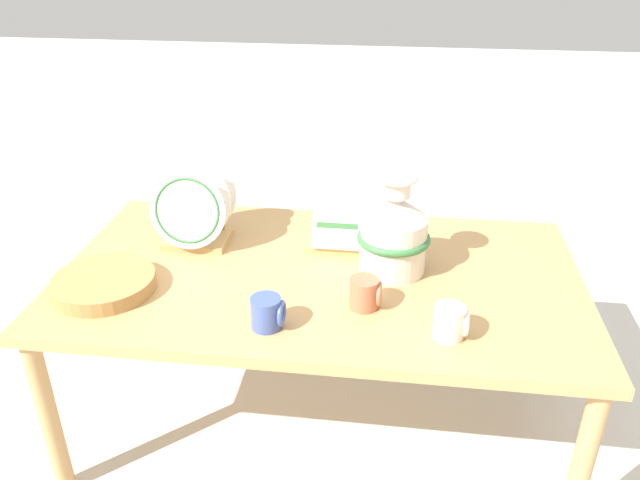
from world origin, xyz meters
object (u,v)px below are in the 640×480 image
(wicker_charger_stack, at_px, (104,283))
(mug_cobalt_glaze, at_px, (268,313))
(dish_rack_round_plates, at_px, (194,215))
(mug_cream_glaze, at_px, (451,322))
(ceramic_vase, at_px, (394,231))
(mug_terracotta_glaze, at_px, (366,293))
(dish_rack_square_plates, at_px, (339,231))

(wicker_charger_stack, xyz_separation_m, mug_cobalt_glaze, (0.51, -0.12, 0.02))
(dish_rack_round_plates, height_order, mug_cream_glaze, dish_rack_round_plates)
(mug_cream_glaze, height_order, mug_cobalt_glaze, same)
(ceramic_vase, xyz_separation_m, wicker_charger_stack, (-0.83, -0.23, -0.11))
(ceramic_vase, xyz_separation_m, dish_rack_round_plates, (-0.65, 0.09, -0.02))
(ceramic_vase, height_order, mug_cobalt_glaze, ceramic_vase)
(mug_cream_glaze, bearing_deg, mug_terracotta_glaze, 153.95)
(ceramic_vase, xyz_separation_m, mug_cobalt_glaze, (-0.32, -0.35, -0.09))
(wicker_charger_stack, relative_size, mug_cobalt_glaze, 3.29)
(ceramic_vase, distance_m, wicker_charger_stack, 0.87)
(ceramic_vase, bearing_deg, wicker_charger_stack, -164.69)
(mug_cobalt_glaze, bearing_deg, wicker_charger_stack, 166.93)
(ceramic_vase, relative_size, dish_rack_square_plates, 1.52)
(dish_rack_square_plates, bearing_deg, mug_cream_glaze, -54.48)
(dish_rack_square_plates, xyz_separation_m, mug_cream_glaze, (0.34, -0.47, -0.01))
(wicker_charger_stack, height_order, mug_terracotta_glaze, mug_terracotta_glaze)
(ceramic_vase, bearing_deg, dish_rack_round_plates, 172.47)
(mug_terracotta_glaze, height_order, mug_cobalt_glaze, same)
(dish_rack_round_plates, xyz_separation_m, wicker_charger_stack, (-0.18, -0.31, -0.09))
(dish_rack_square_plates, bearing_deg, dish_rack_round_plates, -172.83)
(mug_cobalt_glaze, bearing_deg, mug_cream_glaze, 2.22)
(wicker_charger_stack, bearing_deg, mug_cream_glaze, -5.79)
(wicker_charger_stack, bearing_deg, dish_rack_round_plates, 60.16)
(mug_cream_glaze, bearing_deg, wicker_charger_stack, 174.21)
(dish_rack_square_plates, distance_m, wicker_charger_stack, 0.75)
(mug_cream_glaze, bearing_deg, mug_cobalt_glaze, -177.78)
(ceramic_vase, distance_m, mug_terracotta_glaze, 0.24)
(dish_rack_round_plates, height_order, mug_cobalt_glaze, dish_rack_round_plates)
(dish_rack_square_plates, height_order, mug_cream_glaze, dish_rack_square_plates)
(mug_cobalt_glaze, bearing_deg, ceramic_vase, 47.41)
(wicker_charger_stack, bearing_deg, ceramic_vase, 15.31)
(dish_rack_round_plates, relative_size, mug_terracotta_glaze, 2.99)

